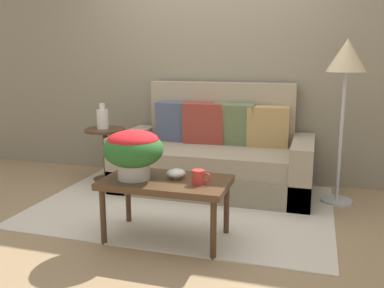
{
  "coord_description": "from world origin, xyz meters",
  "views": [
    {
      "loc": [
        1.12,
        -3.33,
        1.36
      ],
      "look_at": [
        0.11,
        0.09,
        0.61
      ],
      "focal_mm": 39.32,
      "sensor_mm": 36.0,
      "label": 1
    }
  ],
  "objects_px": {
    "coffee_table": "(166,186)",
    "floor_lamp": "(346,67)",
    "couch": "(215,157)",
    "potted_plant": "(133,149)",
    "coffee_mug": "(199,177)",
    "side_table": "(105,145)",
    "table_vase": "(103,119)",
    "snack_bowl": "(176,173)"
  },
  "relations": [
    {
      "from": "coffee_table",
      "to": "floor_lamp",
      "type": "height_order",
      "value": "floor_lamp"
    },
    {
      "from": "couch",
      "to": "potted_plant",
      "type": "height_order",
      "value": "couch"
    },
    {
      "from": "coffee_mug",
      "to": "coffee_table",
      "type": "bearing_deg",
      "value": 170.5
    },
    {
      "from": "side_table",
      "to": "potted_plant",
      "type": "distance_m",
      "value": 1.63
    },
    {
      "from": "side_table",
      "to": "coffee_mug",
      "type": "distance_m",
      "value": 1.93
    },
    {
      "from": "couch",
      "to": "coffee_table",
      "type": "relative_size",
      "value": 2.11
    },
    {
      "from": "floor_lamp",
      "to": "table_vase",
      "type": "height_order",
      "value": "floor_lamp"
    },
    {
      "from": "coffee_mug",
      "to": "couch",
      "type": "bearing_deg",
      "value": 98.7
    },
    {
      "from": "coffee_table",
      "to": "snack_bowl",
      "type": "bearing_deg",
      "value": 36.48
    },
    {
      "from": "coffee_table",
      "to": "couch",
      "type": "bearing_deg",
      "value": 87.55
    },
    {
      "from": "couch",
      "to": "coffee_mug",
      "type": "distance_m",
      "value": 1.39
    },
    {
      "from": "coffee_table",
      "to": "side_table",
      "type": "distance_m",
      "value": 1.71
    },
    {
      "from": "snack_bowl",
      "to": "table_vase",
      "type": "bearing_deg",
      "value": 136.07
    },
    {
      "from": "floor_lamp",
      "to": "potted_plant",
      "type": "relative_size",
      "value": 3.4
    },
    {
      "from": "table_vase",
      "to": "floor_lamp",
      "type": "bearing_deg",
      "value": -0.67
    },
    {
      "from": "coffee_table",
      "to": "potted_plant",
      "type": "xyz_separation_m",
      "value": [
        -0.23,
        -0.05,
        0.28
      ]
    },
    {
      "from": "floor_lamp",
      "to": "potted_plant",
      "type": "distance_m",
      "value": 2.04
    },
    {
      "from": "couch",
      "to": "snack_bowl",
      "type": "bearing_deg",
      "value": -89.72
    },
    {
      "from": "potted_plant",
      "to": "snack_bowl",
      "type": "bearing_deg",
      "value": 18.45
    },
    {
      "from": "floor_lamp",
      "to": "coffee_table",
      "type": "bearing_deg",
      "value": -136.16
    },
    {
      "from": "snack_bowl",
      "to": "table_vase",
      "type": "distance_m",
      "value": 1.74
    },
    {
      "from": "couch",
      "to": "floor_lamp",
      "type": "relative_size",
      "value": 1.3
    },
    {
      "from": "coffee_table",
      "to": "table_vase",
      "type": "relative_size",
      "value": 3.34
    },
    {
      "from": "table_vase",
      "to": "side_table",
      "type": "bearing_deg",
      "value": 36.41
    },
    {
      "from": "table_vase",
      "to": "potted_plant",
      "type": "bearing_deg",
      "value": -53.8
    },
    {
      "from": "side_table",
      "to": "snack_bowl",
      "type": "height_order",
      "value": "side_table"
    },
    {
      "from": "table_vase",
      "to": "couch",
      "type": "bearing_deg",
      "value": 3.33
    },
    {
      "from": "couch",
      "to": "coffee_table",
      "type": "bearing_deg",
      "value": -92.45
    },
    {
      "from": "couch",
      "to": "snack_bowl",
      "type": "distance_m",
      "value": 1.28
    },
    {
      "from": "floor_lamp",
      "to": "coffee_mug",
      "type": "relative_size",
      "value": 11.02
    },
    {
      "from": "coffee_table",
      "to": "side_table",
      "type": "xyz_separation_m",
      "value": [
        -1.17,
        1.25,
        -0.02
      ]
    },
    {
      "from": "side_table",
      "to": "table_vase",
      "type": "relative_size",
      "value": 2.09
    },
    {
      "from": "side_table",
      "to": "coffee_mug",
      "type": "xyz_separation_m",
      "value": [
        1.43,
        -1.3,
        0.12
      ]
    },
    {
      "from": "couch",
      "to": "potted_plant",
      "type": "xyz_separation_m",
      "value": [
        -0.29,
        -1.37,
        0.36
      ]
    },
    {
      "from": "side_table",
      "to": "snack_bowl",
      "type": "xyz_separation_m",
      "value": [
        1.23,
        -1.21,
        0.1
      ]
    },
    {
      "from": "floor_lamp",
      "to": "snack_bowl",
      "type": "xyz_separation_m",
      "value": [
        -1.2,
        -1.17,
        -0.75
      ]
    },
    {
      "from": "floor_lamp",
      "to": "side_table",
      "type": "bearing_deg",
      "value": 179.1
    },
    {
      "from": "potted_plant",
      "to": "side_table",
      "type": "bearing_deg",
      "value": 125.61
    },
    {
      "from": "potted_plant",
      "to": "table_vase",
      "type": "distance_m",
      "value": 1.6
    },
    {
      "from": "snack_bowl",
      "to": "table_vase",
      "type": "relative_size",
      "value": 0.51
    },
    {
      "from": "coffee_mug",
      "to": "table_vase",
      "type": "xyz_separation_m",
      "value": [
        -1.44,
        1.29,
        0.18
      ]
    },
    {
      "from": "coffee_table",
      "to": "table_vase",
      "type": "xyz_separation_m",
      "value": [
        -1.18,
        1.24,
        0.28
      ]
    }
  ]
}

